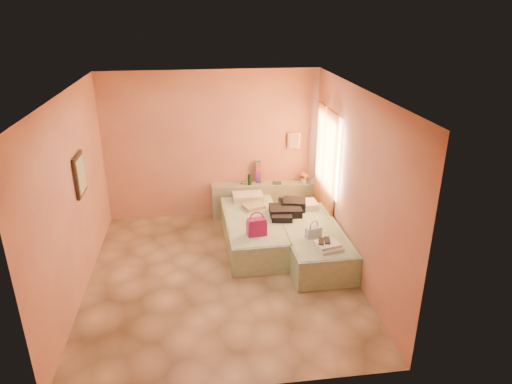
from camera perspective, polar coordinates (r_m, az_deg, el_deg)
The scene contains 16 objects.
ground at distance 7.15m, azimuth -4.27°, elevation -10.33°, with size 4.50×4.50×0.00m, color tan.
room_walls at distance 6.91m, azimuth -3.29°, elevation 4.94°, with size 4.02×4.51×2.81m.
headboard_ledge at distance 8.93m, azimuth 1.06°, elevation -0.87°, with size 2.05×0.30×0.65m, color gray.
bed_left at distance 7.84m, azimuth -0.35°, elevation -4.97°, with size 0.90×2.00×0.50m, color #B3D2A9.
bed_right at distance 7.57m, azimuth 6.95°, elevation -6.25°, with size 0.90×2.00×0.50m, color #B3D2A9.
water_bottle at distance 8.70m, azimuth -0.83°, elevation 1.58°, with size 0.06×0.06×0.22m, color #13361E.
rainbow_box at distance 8.79m, azimuth 0.27°, elevation 2.51°, with size 0.10×0.10×0.43m, color #A8145D.
small_dish at distance 8.80m, azimuth -1.51°, elevation 1.15°, with size 0.13×0.13×0.03m, color #46815F.
green_book at distance 8.80m, azimuth 2.64°, elevation 1.13°, with size 0.17×0.12×0.03m, color #264831.
flower_vase at distance 8.87m, azimuth 5.96°, elevation 1.95°, with size 0.19×0.19×0.25m, color silver.
magenta_handbag at distance 7.15m, azimuth 0.07°, elevation -4.33°, with size 0.30×0.17×0.28m, color #A8145D.
khaki_garment at distance 8.11m, azimuth -0.31°, elevation -1.81°, with size 0.35×0.28×0.06m, color tan.
clothes_pile at distance 7.87m, azimuth 4.05°, elevation -2.19°, with size 0.59×0.59×0.18m, color black.
blue_handbag at distance 7.16m, azimuth 7.21°, elevation -5.03°, with size 0.25×0.11×0.16m, color #3B5D8E.
towel_stack at distance 6.87m, azimuth 9.12°, elevation -6.69°, with size 0.35×0.30×0.10m, color white.
sandal_pair at distance 6.86m, azimuth 8.55°, elevation -6.09°, with size 0.16×0.21×0.02m, color black.
Camera 1 is at (-0.27, -6.01, 3.87)m, focal length 32.00 mm.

